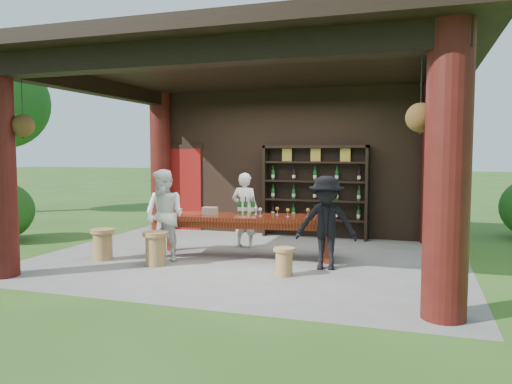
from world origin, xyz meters
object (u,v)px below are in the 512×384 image
(wine_shelf, at_px, (315,192))
(stool_near_right, at_px, (284,261))
(host, at_px, (245,210))
(napkin_basket, at_px, (210,211))
(stool_far_left, at_px, (103,243))
(stool_near_left, at_px, (156,248))
(tasting_table, at_px, (244,222))
(guest_woman, at_px, (165,215))
(guest_man, at_px, (326,223))

(wine_shelf, bearing_deg, stool_near_right, -86.08)
(host, relative_size, napkin_basket, 5.70)
(stool_far_left, bearing_deg, stool_near_left, -5.06)
(tasting_table, height_order, guest_woman, guest_woman)
(stool_near_left, bearing_deg, wine_shelf, 60.49)
(stool_far_left, xyz_separation_m, guest_man, (3.84, 0.51, 0.46))
(stool_near_left, height_order, guest_woman, guest_woman)
(napkin_basket, bearing_deg, tasting_table, 12.20)
(wine_shelf, distance_m, stool_near_left, 4.07)
(stool_near_right, distance_m, guest_woman, 2.35)
(stool_near_right, bearing_deg, stool_near_left, 179.60)
(stool_near_left, distance_m, guest_woman, 0.63)
(tasting_table, relative_size, napkin_basket, 12.84)
(guest_woman, bearing_deg, wine_shelf, 66.48)
(host, distance_m, napkin_basket, 1.02)
(tasting_table, height_order, stool_near_right, tasting_table)
(guest_man, height_order, napkin_basket, guest_man)
(stool_near_left, relative_size, napkin_basket, 2.16)
(stool_near_right, bearing_deg, tasting_table, 132.56)
(tasting_table, xyz_separation_m, napkin_basket, (-0.61, -0.13, 0.19))
(wine_shelf, xyz_separation_m, napkin_basket, (-1.43, -2.48, -0.20))
(tasting_table, bearing_deg, host, 108.39)
(tasting_table, distance_m, host, 0.88)
(tasting_table, distance_m, stool_near_left, 1.65)
(stool_near_left, height_order, stool_far_left, stool_near_left)
(stool_near_right, height_order, host, host)
(tasting_table, xyz_separation_m, guest_man, (1.58, -0.52, 0.12))
(guest_man, relative_size, napkin_basket, 5.78)
(napkin_basket, bearing_deg, stool_far_left, -151.22)
(stool_near_right, height_order, napkin_basket, napkin_basket)
(stool_near_left, relative_size, stool_near_right, 1.31)
(stool_near_right, xyz_separation_m, napkin_basket, (-1.67, 1.02, 0.59))
(napkin_basket, bearing_deg, host, 70.93)
(tasting_table, xyz_separation_m, stool_near_left, (-1.16, -1.13, -0.33))
(stool_near_right, xyz_separation_m, stool_far_left, (-3.31, 0.11, 0.06))
(host, height_order, napkin_basket, host)
(stool_near_left, bearing_deg, stool_far_left, 174.94)
(stool_near_left, height_order, host, host)
(host, bearing_deg, stool_near_right, 126.00)
(guest_woman, height_order, guest_man, guest_woman)
(stool_far_left, xyz_separation_m, guest_woman, (1.06, 0.29, 0.51))
(stool_near_right, relative_size, napkin_basket, 1.65)
(stool_near_right, distance_m, stool_far_left, 3.32)
(stool_near_left, xyz_separation_m, guest_man, (2.74, 0.61, 0.45))
(stool_far_left, relative_size, guest_man, 0.36)
(stool_far_left, distance_m, guest_woman, 1.21)
(wine_shelf, distance_m, stool_far_left, 4.63)
(stool_near_right, height_order, stool_far_left, stool_far_left)
(host, xyz_separation_m, guest_woman, (-0.92, -1.58, 0.05))
(guest_man, bearing_deg, napkin_basket, 165.27)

